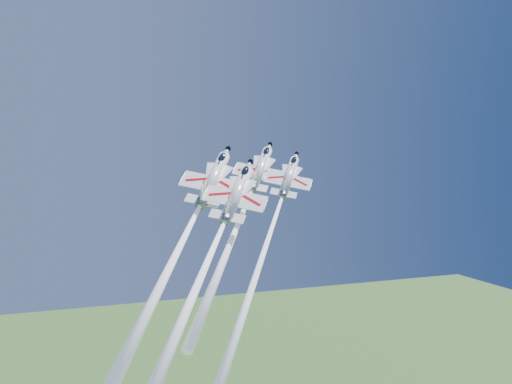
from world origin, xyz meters
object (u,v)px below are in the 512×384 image
object	(u,v)px
jet_left	(185,235)
jet_slot	(210,256)
jet_lead	(239,220)
jet_right	(263,254)

from	to	relation	value
jet_left	jet_slot	distance (m)	8.01
jet_left	jet_slot	size ratio (longest dim) A/B	1.01
jet_slot	jet_lead	bearing A→B (deg)	77.54
jet_right	jet_slot	size ratio (longest dim) A/B	1.08
jet_slot	jet_left	bearing A→B (deg)	135.82
jet_left	jet_right	xyz separation A→B (m)	(10.08, -9.31, -2.16)
jet_left	jet_slot	bearing A→B (deg)	-44.18
jet_lead	jet_left	bearing A→B (deg)	-144.73
jet_lead	jet_left	xyz separation A→B (m)	(-9.66, -0.85, -1.96)
jet_lead	jet_right	size ratio (longest dim) A/B	0.87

